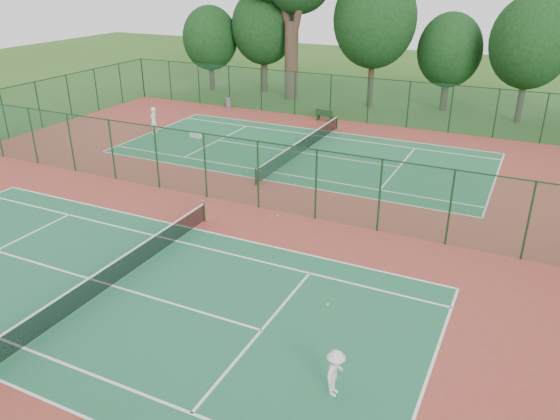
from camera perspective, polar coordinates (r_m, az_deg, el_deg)
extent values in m
plane|color=#2E581B|center=(28.24, -5.01, 0.83)|extent=(120.00, 120.00, 0.00)
cube|color=maroon|center=(28.24, -5.01, 0.84)|extent=(40.00, 36.00, 0.01)
cube|color=#1F6340|center=(21.88, -17.11, -7.58)|extent=(23.77, 10.97, 0.01)
cube|color=#20673E|center=(35.75, 2.34, 5.99)|extent=(23.77, 10.97, 0.01)
cube|color=#194C34|center=(43.42, 7.24, 11.46)|extent=(40.00, 0.02, 3.50)
cube|color=#133619|center=(43.08, 7.36, 13.68)|extent=(40.00, 0.05, 0.05)
cube|color=#194C30|center=(27.60, -5.14, 4.17)|extent=(40.00, 0.02, 3.50)
cube|color=#163D1F|center=(27.07, -5.27, 7.58)|extent=(40.00, 0.05, 0.05)
cylinder|color=#14381F|center=(26.05, -7.94, -0.22)|extent=(0.10, 0.10, 0.97)
cube|color=black|center=(21.65, -17.26, -6.51)|extent=(0.02, 12.80, 0.85)
cube|color=white|center=(21.44, -17.40, -5.51)|extent=(0.04, 12.80, 0.06)
cylinder|color=black|center=(30.16, -2.54, 3.44)|extent=(0.10, 0.10, 0.97)
cylinder|color=black|center=(41.33, 5.95, 9.07)|extent=(0.10, 0.10, 0.97)
cube|color=black|center=(35.61, 2.35, 6.71)|extent=(0.02, 12.80, 0.85)
cube|color=white|center=(35.48, 2.36, 7.38)|extent=(0.04, 12.80, 0.06)
imported|color=silver|center=(15.93, 5.80, -16.60)|extent=(0.55, 0.95, 1.47)
imported|color=silver|center=(40.67, -13.07, 9.07)|extent=(0.58, 0.78, 1.94)
cylinder|color=slate|center=(47.71, -5.41, 11.09)|extent=(0.59, 0.59, 0.90)
cube|color=black|center=(43.82, 4.02, 9.67)|extent=(0.14, 0.41, 0.45)
cube|color=black|center=(43.23, 5.41, 9.42)|extent=(0.14, 0.41, 0.45)
cube|color=black|center=(43.46, 4.72, 9.86)|extent=(1.55, 0.65, 0.05)
cube|color=black|center=(43.24, 4.59, 10.10)|extent=(1.50, 0.28, 0.45)
cube|color=silver|center=(39.44, -8.80, 7.72)|extent=(0.95, 0.51, 0.34)
sphere|color=#EAF238|center=(26.51, -0.26, -0.57)|extent=(0.07, 0.07, 0.07)
sphere|color=gold|center=(26.42, -1.11, -0.67)|extent=(0.07, 0.07, 0.07)
sphere|color=#E2F238|center=(28.49, -8.05, 0.98)|extent=(0.07, 0.07, 0.07)
cylinder|color=#3B2A20|center=(50.77, 1.20, 15.35)|extent=(1.24, 1.24, 6.78)
cylinder|color=#3B2A20|center=(50.99, 0.31, 21.14)|extent=(2.30, 0.68, 6.75)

